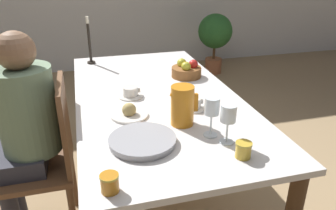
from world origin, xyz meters
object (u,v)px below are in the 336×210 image
wine_glass_juice (212,108)px  potted_plant (215,35)px  teacup_near_person (193,104)px  jam_jar_amber (110,182)px  teacup_across (131,93)px  serving_tray (142,141)px  red_pitcher (182,105)px  jam_jar_red (243,149)px  chair_person_side (46,159)px  wine_glass_water (228,115)px  bread_plate (129,113)px  candlestick_tall (90,45)px  person_seated (23,124)px  fruit_bowl (186,70)px

wine_glass_juice → potted_plant: 3.19m
teacup_near_person → jam_jar_amber: (-0.49, -0.57, 0.01)m
teacup_across → serving_tray: (-0.03, -0.53, -0.01)m
red_pitcher → jam_jar_red: size_ratio=2.90×
wine_glass_juice → chair_person_side: bearing=150.7°
teacup_across → serving_tray: bearing=-93.8°
teacup_across → jam_jar_red: 0.81m
chair_person_side → potted_plant: 3.20m
red_pitcher → teacup_near_person: 0.20m
wine_glass_water → wine_glass_juice: wine_glass_juice is taller
teacup_near_person → bread_plate: bread_plate is taller
candlestick_tall → potted_plant: size_ratio=0.42×
candlestick_tall → red_pitcher: bearing=-71.8°
person_seated → jam_jar_red: (0.92, -0.66, 0.10)m
red_pitcher → person_seated: bearing=157.1°
teacup_near_person → jam_jar_red: (0.04, -0.49, 0.01)m
chair_person_side → wine_glass_juice: 0.97m
wine_glass_juice → red_pitcher: bearing=122.7°
chair_person_side → serving_tray: bearing=-132.7°
wine_glass_juice → serving_tray: (-0.31, 0.01, -0.12)m
jam_jar_red → candlestick_tall: candlestick_tall is taller
bread_plate → jam_jar_red: (0.38, -0.49, 0.02)m
bread_plate → fruit_bowl: bearing=46.7°
person_seated → candlestick_tall: person_seated is taller
wine_glass_juice → teacup_near_person: bearing=86.5°
red_pitcher → bread_plate: red_pitcher is taller
chair_person_side → person_seated: (-0.09, 0.03, 0.21)m
wine_glass_water → serving_tray: (-0.35, 0.08, -0.12)m
teacup_near_person → potted_plant: size_ratio=0.18×
teacup_near_person → fruit_bowl: (0.12, 0.49, 0.02)m
chair_person_side → jam_jar_red: (0.83, -0.63, 0.31)m
teacup_across → bread_plate: bread_plate is taller
fruit_bowl → candlestick_tall: 0.77m
teacup_across → fruit_bowl: size_ratio=0.74×
person_seated → fruit_bowl: (1.00, 0.32, 0.10)m
teacup_near_person → candlestick_tall: bearing=116.2°
fruit_bowl → candlestick_tall: (-0.60, 0.48, 0.09)m
wine_glass_juice → teacup_near_person: 0.32m
person_seated → wine_glass_juice: person_seated is taller
teacup_near_person → fruit_bowl: bearing=75.8°
jam_jar_red → chair_person_side: bearing=142.7°
jam_jar_red → bread_plate: bearing=128.0°
jam_jar_red → fruit_bowl: bearing=85.2°
wine_glass_water → chair_person_side: bearing=148.0°
teacup_near_person → jam_jar_red: 0.49m
teacup_near_person → jam_jar_amber: size_ratio=2.20×
jam_jar_amber → candlestick_tall: bearing=89.3°
potted_plant → wine_glass_juice: bearing=-113.2°
bread_plate → serving_tray: bearing=-87.5°
person_seated → potted_plant: size_ratio=1.45×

